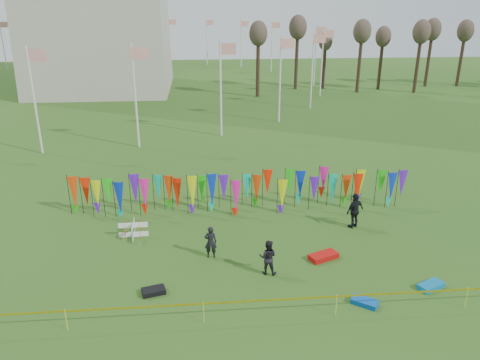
{
  "coord_description": "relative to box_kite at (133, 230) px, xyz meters",
  "views": [
    {
      "loc": [
        -1.94,
        -15.57,
        11.0
      ],
      "look_at": [
        0.02,
        6.0,
        2.66
      ],
      "focal_mm": 35.0,
      "sensor_mm": 36.0,
      "label": 1
    }
  ],
  "objects": [
    {
      "name": "ground",
      "position": [
        5.33,
        -5.48,
        -0.41
      ],
      "size": [
        160.0,
        160.0,
        0.0
      ],
      "primitive_type": "plane",
      "color": "#285116",
      "rests_on": "ground"
    },
    {
      "name": "tree_line",
      "position": [
        37.33,
        38.52,
        5.76
      ],
      "size": [
        53.92,
        1.92,
        7.84
      ],
      "color": "#3D291E",
      "rests_on": "ground"
    },
    {
      "name": "banner_row",
      "position": [
        5.61,
        2.84,
        0.8
      ],
      "size": [
        18.64,
        0.64,
        2.09
      ],
      "color": "black",
      "rests_on": "ground"
    },
    {
      "name": "kite_bag_blue",
      "position": [
        9.56,
        -6.4,
        -0.3
      ],
      "size": [
        1.1,
        0.99,
        0.21
      ],
      "primitive_type": "cube",
      "rotation": [
        0.0,
        0.0,
        -0.63
      ],
      "color": "#0B51B5",
      "rests_on": "ground"
    },
    {
      "name": "person_mid",
      "position": [
        6.14,
        -3.86,
        0.38
      ],
      "size": [
        0.86,
        0.65,
        1.57
      ],
      "primitive_type": "imported",
      "rotation": [
        0.0,
        0.0,
        2.88
      ],
      "color": "black",
      "rests_on": "ground"
    },
    {
      "name": "person_right",
      "position": [
        11.22,
        0.09,
        0.53
      ],
      "size": [
        1.26,
        1.07,
        1.87
      ],
      "primitive_type": "imported",
      "rotation": [
        0.0,
        0.0,
        3.63
      ],
      "color": "black",
      "rests_on": "ground"
    },
    {
      "name": "kite_bag_black",
      "position": [
        1.37,
        -4.93,
        -0.3
      ],
      "size": [
        1.03,
        0.75,
        0.21
      ],
      "primitive_type": "cube",
      "rotation": [
        0.0,
        0.0,
        0.26
      ],
      "color": "black",
      "rests_on": "ground"
    },
    {
      "name": "flagpole_ring",
      "position": [
        -8.67,
        42.52,
        3.59
      ],
      "size": [
        57.4,
        56.16,
        8.0
      ],
      "color": "silver",
      "rests_on": "ground"
    },
    {
      "name": "box_kite",
      "position": [
        0.0,
        0.0,
        0.0
      ],
      "size": [
        0.73,
        0.73,
        0.81
      ],
      "rotation": [
        0.0,
        0.0,
        0.03
      ],
      "color": "red",
      "rests_on": "ground"
    },
    {
      "name": "kite_bag_teal",
      "position": [
        12.63,
        -5.56,
        -0.3
      ],
      "size": [
        1.23,
        0.94,
        0.21
      ],
      "primitive_type": "cube",
      "rotation": [
        0.0,
        0.0,
        0.42
      ],
      "color": "#0C6FAF",
      "rests_on": "ground"
    },
    {
      "name": "person_left",
      "position": [
        3.75,
        -2.27,
        0.36
      ],
      "size": [
        0.58,
        0.44,
        1.54
      ],
      "primitive_type": "imported",
      "rotation": [
        0.0,
        0.0,
        3.08
      ],
      "color": "black",
      "rests_on": "ground"
    },
    {
      "name": "kite_bag_red",
      "position": [
        8.85,
        -2.89,
        -0.28
      ],
      "size": [
        1.47,
        1.09,
        0.25
      ],
      "primitive_type": "cube",
      "rotation": [
        0.0,
        0.0,
        0.41
      ],
      "color": "#BD0F0C",
      "rests_on": "ground"
    },
    {
      "name": "caution_tape_near",
      "position": [
        5.11,
        -6.94,
        0.37
      ],
      "size": [
        26.0,
        0.02,
        0.9
      ],
      "color": "#E7DA04",
      "rests_on": "ground"
    }
  ]
}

